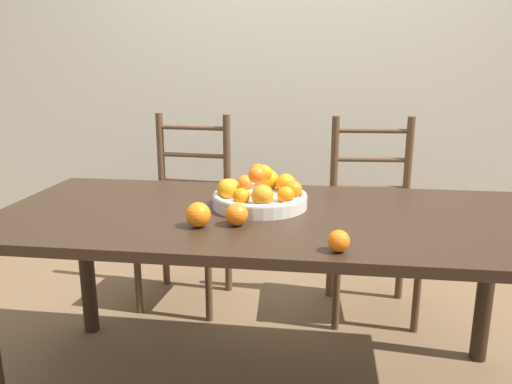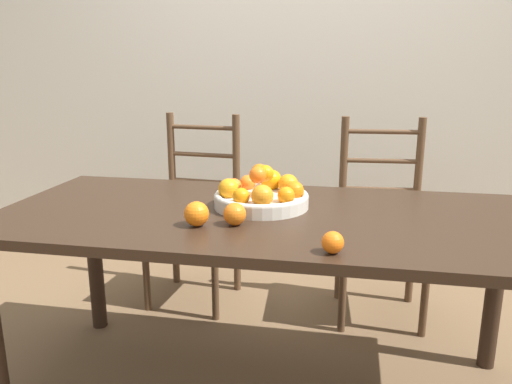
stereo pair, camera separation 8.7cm
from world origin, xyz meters
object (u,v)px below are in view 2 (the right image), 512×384
at_px(orange_loose_2, 333,242).
at_px(chair_right, 381,224).
at_px(chair_left, 195,214).
at_px(orange_loose_0, 197,214).
at_px(orange_loose_1, 235,214).
at_px(fruit_bowl, 262,195).

xyz_separation_m(orange_loose_2, chair_right, (0.21, 1.12, -0.29)).
bearing_deg(orange_loose_2, chair_left, 124.36).
bearing_deg(chair_right, orange_loose_0, -128.53).
bearing_deg(chair_left, orange_loose_1, -59.75).
distance_m(orange_loose_1, orange_loose_2, 0.38).
xyz_separation_m(orange_loose_0, chair_right, (0.65, 0.96, -0.30)).
bearing_deg(orange_loose_1, chair_right, 60.04).
distance_m(orange_loose_2, chair_right, 1.18).
xyz_separation_m(orange_loose_1, orange_loose_2, (0.33, -0.19, -0.01)).
relative_size(orange_loose_2, chair_right, 0.06).
distance_m(orange_loose_0, chair_right, 1.20).
bearing_deg(fruit_bowl, chair_right, 55.02).
height_order(fruit_bowl, chair_left, chair_left).
height_order(orange_loose_0, chair_left, chair_left).
distance_m(chair_left, chair_right, 0.97).
distance_m(fruit_bowl, chair_right, 0.90).
bearing_deg(orange_loose_0, chair_right, 55.65).
height_order(fruit_bowl, orange_loose_2, fruit_bowl).
height_order(fruit_bowl, chair_right, chair_right).
bearing_deg(chair_right, orange_loose_1, -124.13).
bearing_deg(chair_left, fruit_bowl, -49.94).
bearing_deg(orange_loose_2, orange_loose_0, 160.04).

